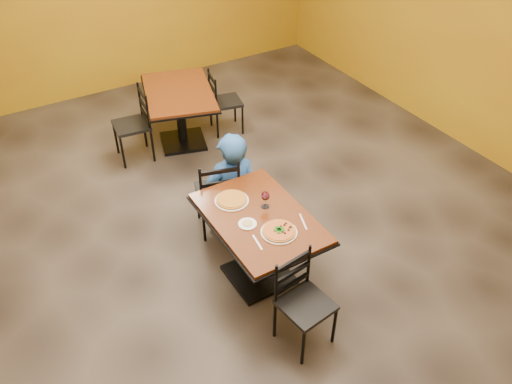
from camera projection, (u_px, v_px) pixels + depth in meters
floor at (234, 245)px, 5.37m from camera, size 7.00×8.00×0.01m
wall_right at (505, 36)px, 5.86m from camera, size 0.01×8.00×3.00m
table_main at (259, 233)px, 4.69m from camera, size 0.83×1.23×0.75m
table_second at (180, 105)px, 6.56m from camera, size 1.14×1.41×0.75m
chair_main_near at (306, 305)px, 4.20m from camera, size 0.43×0.43×0.85m
chair_main_far at (217, 192)px, 5.32m from camera, size 0.51×0.51×0.91m
chair_second_left at (131, 126)px, 6.36m from camera, size 0.45×0.45×0.90m
chair_second_right at (226, 102)px, 6.90m from camera, size 0.45×0.45×0.84m
diner at (231, 182)px, 5.28m from camera, size 0.62×0.46×1.12m
plate_main at (279, 232)px, 4.40m from camera, size 0.31×0.31×0.01m
pizza_main at (279, 231)px, 4.39m from camera, size 0.28×0.28×0.02m
plate_far at (232, 201)px, 4.73m from camera, size 0.31×0.31×0.01m
pizza_far at (232, 199)px, 4.72m from camera, size 0.28×0.28×0.02m
side_plate at (247, 224)px, 4.48m from camera, size 0.16×0.16×0.01m
dip at (247, 223)px, 4.48m from camera, size 0.09×0.09×0.01m
wine_glass at (265, 199)px, 4.62m from camera, size 0.08×0.08×0.18m
fork at (257, 242)px, 4.31m from camera, size 0.04×0.19×0.00m
knife at (303, 222)px, 4.51m from camera, size 0.08×0.20×0.00m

